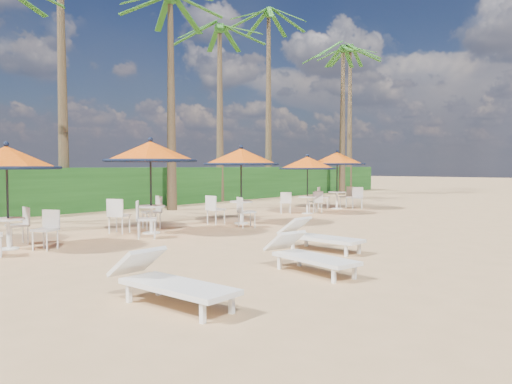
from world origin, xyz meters
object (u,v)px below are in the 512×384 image
station_2 (240,164)px  station_3 (307,170)px  lounger_mid (307,254)px  lounger_near (168,280)px  lounger_far (317,235)px  station_1 (149,163)px  station_4 (338,166)px  station_0 (8,171)px

station_2 → station_3: station_2 is taller
station_2 → lounger_mid: bearing=-39.8°
lounger_near → lounger_far: lounger_near is taller
station_3 → lounger_far: bearing=-55.2°
station_1 → station_2: station_1 is taller
station_1 → station_4: (0.02, 10.36, -0.06)m
station_0 → station_3: (0.49, 11.31, -0.06)m
station_1 → lounger_near: (5.89, -4.42, -1.61)m
station_2 → lounger_mid: station_2 is taller
station_3 → station_2: bearing=-86.3°
lounger_near → lounger_mid: bearing=84.3°
station_1 → lounger_mid: 6.58m
station_0 → station_1: (0.28, 3.69, 0.18)m
lounger_near → station_0: bearing=173.5°
lounger_near → lounger_far: bearing=99.1°
station_0 → station_1: bearing=85.7°
station_2 → station_3: 4.35m
station_2 → lounger_mid: (5.70, -4.76, -1.62)m
lounger_far → lounger_near: bearing=-77.7°
station_2 → lounger_near: size_ratio=1.25×
station_3 → station_4: bearing=94.1°
lounger_far → station_3: bearing=128.2°
lounger_mid → lounger_far: lounger_far is taller
station_2 → lounger_far: station_2 is taller
station_0 → station_1: station_1 is taller
station_1 → station_2: (0.49, 3.28, -0.01)m
station_4 → lounger_far: bearing=-62.5°
station_4 → lounger_mid: (6.18, -11.84, -1.57)m
lounger_mid → lounger_far: 2.33m
station_3 → lounger_near: 13.38m
lounger_far → station_1: bearing=-170.0°
station_0 → lounger_mid: station_0 is taller
station_3 → station_4: station_4 is taller
station_0 → station_4: bearing=88.8°
station_1 → station_2: size_ratio=1.05×
station_2 → station_0: bearing=-96.3°
station_4 → lounger_mid: 13.45m
lounger_mid → station_3: bearing=137.1°
station_3 → station_4: (-0.19, 2.74, 0.18)m
station_3 → station_0: bearing=-92.5°
station_1 → lounger_far: size_ratio=1.32×
station_1 → station_4: 10.36m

